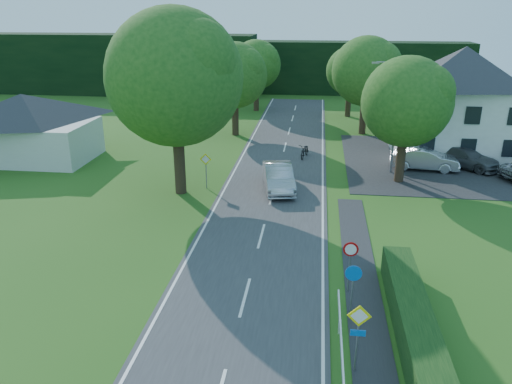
# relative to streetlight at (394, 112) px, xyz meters

# --- Properties ---
(road) EXTENTS (7.00, 80.00, 0.04)m
(road) POSITION_rel_streetlight_xyz_m (-8.06, -10.00, -4.44)
(road) COLOR #363638
(road) RESTS_ON ground
(parking_pad) EXTENTS (14.00, 16.00, 0.04)m
(parking_pad) POSITION_rel_streetlight_xyz_m (3.94, 3.00, -4.44)
(parking_pad) COLOR #272729
(parking_pad) RESTS_ON ground
(line_edge_left) EXTENTS (0.12, 80.00, 0.01)m
(line_edge_left) POSITION_rel_streetlight_xyz_m (-11.31, -10.00, -4.42)
(line_edge_left) COLOR white
(line_edge_left) RESTS_ON road
(line_edge_right) EXTENTS (0.12, 80.00, 0.01)m
(line_edge_right) POSITION_rel_streetlight_xyz_m (-4.81, -10.00, -4.42)
(line_edge_right) COLOR white
(line_edge_right) RESTS_ON road
(line_centre) EXTENTS (0.12, 80.00, 0.01)m
(line_centre) POSITION_rel_streetlight_xyz_m (-8.06, -10.00, -4.42)
(line_centre) COLOR white
(line_centre) RESTS_ON road
(tree_main) EXTENTS (9.40, 9.40, 11.64)m
(tree_main) POSITION_rel_streetlight_xyz_m (-14.06, -6.00, 1.36)
(tree_main) COLOR #1E4E17
(tree_main) RESTS_ON ground
(tree_left_far) EXTENTS (7.00, 7.00, 8.58)m
(tree_left_far) POSITION_rel_streetlight_xyz_m (-13.06, 10.00, -0.17)
(tree_left_far) COLOR #1E4E17
(tree_left_far) RESTS_ON ground
(tree_right_far) EXTENTS (7.40, 7.40, 9.09)m
(tree_right_far) POSITION_rel_streetlight_xyz_m (-1.06, 12.00, 0.08)
(tree_right_far) COLOR #1E4E17
(tree_right_far) RESTS_ON ground
(tree_left_back) EXTENTS (6.60, 6.60, 8.07)m
(tree_left_back) POSITION_rel_streetlight_xyz_m (-12.56, 22.00, -0.43)
(tree_left_back) COLOR #1E4E17
(tree_left_back) RESTS_ON ground
(tree_right_back) EXTENTS (6.20, 6.20, 7.56)m
(tree_right_back) POSITION_rel_streetlight_xyz_m (-2.06, 20.00, -0.68)
(tree_right_back) COLOR #1E4E17
(tree_right_back) RESTS_ON ground
(tree_right_mid) EXTENTS (7.00, 7.00, 8.58)m
(tree_right_mid) POSITION_rel_streetlight_xyz_m (0.44, -2.00, -0.17)
(tree_right_mid) COLOR #1E4E17
(tree_right_mid) RESTS_ON ground
(treeline_left) EXTENTS (44.00, 6.00, 8.00)m
(treeline_left) POSITION_rel_streetlight_xyz_m (-36.06, 32.00, -0.46)
(treeline_left) COLOR black
(treeline_left) RESTS_ON ground
(treeline_right) EXTENTS (30.00, 5.00, 7.00)m
(treeline_right) POSITION_rel_streetlight_xyz_m (-0.06, 36.00, -0.96)
(treeline_right) COLOR black
(treeline_right) RESTS_ON ground
(bungalow_left) EXTENTS (11.00, 6.50, 5.20)m
(bungalow_left) POSITION_rel_streetlight_xyz_m (-28.06, 0.00, -1.75)
(bungalow_left) COLOR beige
(bungalow_left) RESTS_ON ground
(house_white) EXTENTS (10.60, 8.40, 8.60)m
(house_white) POSITION_rel_streetlight_xyz_m (5.94, 6.00, -0.06)
(house_white) COLOR silver
(house_white) RESTS_ON ground
(streetlight) EXTENTS (2.03, 0.18, 8.00)m
(streetlight) POSITION_rel_streetlight_xyz_m (0.00, 0.00, 0.00)
(streetlight) COLOR gray
(streetlight) RESTS_ON ground
(sign_priority_right) EXTENTS (0.78, 0.09, 2.59)m
(sign_priority_right) POSITION_rel_streetlight_xyz_m (-3.76, -22.02, -2.67)
(sign_priority_right) COLOR gray
(sign_priority_right) RESTS_ON ground
(sign_roundabout) EXTENTS (0.64, 0.08, 2.37)m
(sign_roundabout) POSITION_rel_streetlight_xyz_m (-3.76, -19.02, -2.79)
(sign_roundabout) COLOR gray
(sign_roundabout) RESTS_ON ground
(sign_speed_limit) EXTENTS (0.64, 0.11, 2.37)m
(sign_speed_limit) POSITION_rel_streetlight_xyz_m (-3.76, -17.03, -2.70)
(sign_speed_limit) COLOR gray
(sign_speed_limit) RESTS_ON ground
(sign_priority_left) EXTENTS (0.78, 0.09, 2.44)m
(sign_priority_left) POSITION_rel_streetlight_xyz_m (-12.56, -5.02, -2.75)
(sign_priority_left) COLOR gray
(sign_priority_left) RESTS_ON ground
(moving_car) EXTENTS (2.70, 5.40, 1.70)m
(moving_car) POSITION_rel_streetlight_xyz_m (-7.76, -4.69, -3.57)
(moving_car) COLOR #A9A8AD
(moving_car) RESTS_ON road
(motorcycle) EXTENTS (1.17, 2.28, 1.14)m
(motorcycle) POSITION_rel_streetlight_xyz_m (-6.26, 3.05, -3.85)
(motorcycle) COLOR black
(motorcycle) RESTS_ON road
(parked_car_silver_a) EXTENTS (5.09, 2.22, 1.63)m
(parked_car_silver_a) POSITION_rel_streetlight_xyz_m (2.66, 1.00, -3.61)
(parked_car_silver_a) COLOR silver
(parked_car_silver_a) RESTS_ON parking_pad
(parked_car_grey) EXTENTS (5.49, 5.05, 1.55)m
(parked_car_grey) POSITION_rel_streetlight_xyz_m (5.76, 2.00, -3.65)
(parked_car_grey) COLOR #4F5054
(parked_car_grey) RESTS_ON parking_pad
(parasol) EXTENTS (2.76, 2.78, 1.95)m
(parasol) POSITION_rel_streetlight_xyz_m (5.01, 5.00, -3.45)
(parasol) COLOR #AC0D2E
(parasol) RESTS_ON parking_pad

